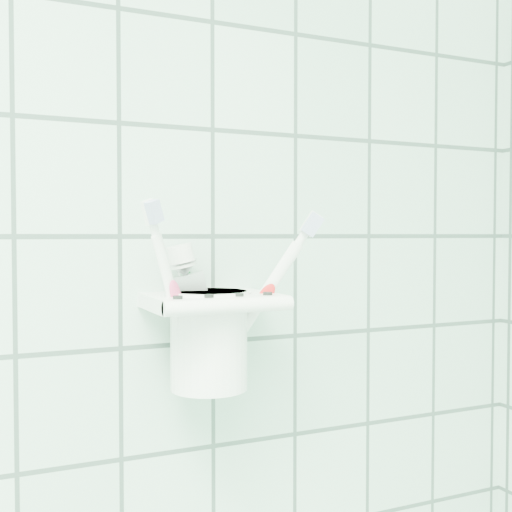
{
  "coord_description": "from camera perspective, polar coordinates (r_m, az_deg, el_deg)",
  "views": [
    {
      "loc": [
        0.39,
        0.5,
        1.38
      ],
      "look_at": [
        0.66,
        1.1,
        1.35
      ],
      "focal_mm": 45.0,
      "sensor_mm": 36.0,
      "label": 1
    }
  ],
  "objects": [
    {
      "name": "toothbrush_pink",
      "position": [
        0.7,
        -5.45,
        -2.76
      ],
      "size": [
        0.07,
        0.04,
        0.2
      ],
      "rotation": [
        -0.01,
        -0.34,
        0.51
      ],
      "color": "white",
      "rests_on": "cup"
    },
    {
      "name": "toothbrush_blue",
      "position": [
        0.7,
        -5.32,
        -2.24
      ],
      "size": [
        0.02,
        0.07,
        0.22
      ],
      "rotation": [
        -0.33,
        0.02,
        0.07
      ],
      "color": "white",
      "rests_on": "cup"
    },
    {
      "name": "toothpaste_tube",
      "position": [
        0.72,
        -4.3,
        -3.92
      ],
      "size": [
        0.07,
        0.04,
        0.16
      ],
      "rotation": [
        0.04,
        -0.22,
        -0.24
      ],
      "color": "silver",
      "rests_on": "cup"
    },
    {
      "name": "cup",
      "position": [
        0.71,
        -4.22,
        -7.13
      ],
      "size": [
        0.09,
        0.09,
        0.11
      ],
      "color": "white",
      "rests_on": "holder_bracket"
    },
    {
      "name": "holder_bracket",
      "position": [
        0.7,
        -3.99,
        -4.15
      ],
      "size": [
        0.14,
        0.11,
        0.04
      ],
      "color": "white",
      "rests_on": "wall_back"
    },
    {
      "name": "toothbrush_orange",
      "position": [
        0.71,
        -4.07,
        -2.16
      ],
      "size": [
        0.1,
        0.06,
        0.21
      ],
      "rotation": [
        0.15,
        0.56,
        -0.21
      ],
      "color": "white",
      "rests_on": "cup"
    }
  ]
}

